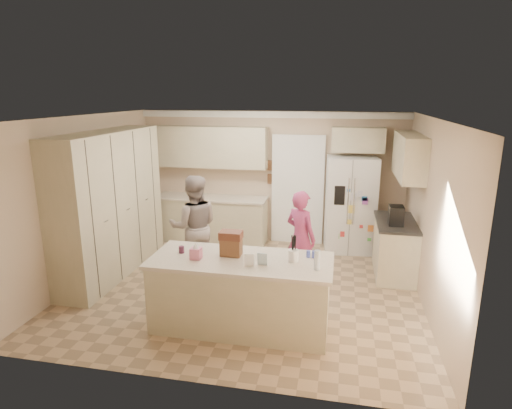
% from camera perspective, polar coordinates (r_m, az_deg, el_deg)
% --- Properties ---
extents(floor, '(5.20, 4.60, 0.02)m').
position_cam_1_polar(floor, '(6.77, -1.44, -11.07)').
color(floor, tan).
rests_on(floor, ground).
extents(ceiling, '(5.20, 4.60, 0.02)m').
position_cam_1_polar(ceiling, '(6.11, -1.60, 11.65)').
color(ceiling, white).
rests_on(ceiling, wall_back).
extents(wall_back, '(5.20, 0.02, 2.60)m').
position_cam_1_polar(wall_back, '(8.53, 1.95, 3.63)').
color(wall_back, '#CBB194').
rests_on(wall_back, ground).
extents(wall_front, '(5.20, 0.02, 2.60)m').
position_cam_1_polar(wall_front, '(4.21, -8.62, -8.27)').
color(wall_front, '#CBB194').
rests_on(wall_front, ground).
extents(wall_left, '(0.02, 4.60, 2.60)m').
position_cam_1_polar(wall_left, '(7.34, -21.80, 0.76)').
color(wall_left, '#CBB194').
rests_on(wall_left, ground).
extents(wall_right, '(0.02, 4.60, 2.60)m').
position_cam_1_polar(wall_right, '(6.29, 22.36, -1.50)').
color(wall_right, '#CBB194').
rests_on(wall_right, ground).
extents(crown_back, '(5.20, 0.08, 0.12)m').
position_cam_1_polar(crown_back, '(8.33, 1.97, 11.90)').
color(crown_back, white).
rests_on(crown_back, wall_back).
extents(pantry_bank, '(0.60, 2.60, 2.35)m').
position_cam_1_polar(pantry_bank, '(7.37, -18.85, 0.08)').
color(pantry_bank, beige).
rests_on(pantry_bank, floor).
extents(back_base_cab, '(2.20, 0.60, 0.88)m').
position_cam_1_polar(back_base_cab, '(8.70, -5.93, -2.06)').
color(back_base_cab, beige).
rests_on(back_base_cab, floor).
extents(back_countertop, '(2.24, 0.63, 0.04)m').
position_cam_1_polar(back_countertop, '(8.57, -6.03, 0.87)').
color(back_countertop, beige).
rests_on(back_countertop, back_base_cab).
extents(back_upper_cab, '(2.20, 0.35, 0.80)m').
position_cam_1_polar(back_upper_cab, '(8.52, -5.94, 7.63)').
color(back_upper_cab, beige).
rests_on(back_upper_cab, wall_back).
extents(doorway_opening, '(0.90, 0.06, 2.10)m').
position_cam_1_polar(doorway_opening, '(8.48, 5.58, 1.77)').
color(doorway_opening, black).
rests_on(doorway_opening, floor).
extents(doorway_casing, '(1.02, 0.03, 2.22)m').
position_cam_1_polar(doorway_casing, '(8.44, 5.55, 1.72)').
color(doorway_casing, white).
rests_on(doorway_casing, floor).
extents(wall_frame_upper, '(0.15, 0.02, 0.20)m').
position_cam_1_polar(wall_frame_upper, '(8.44, 2.06, 5.24)').
color(wall_frame_upper, brown).
rests_on(wall_frame_upper, wall_back).
extents(wall_frame_lower, '(0.15, 0.02, 0.20)m').
position_cam_1_polar(wall_frame_lower, '(8.49, 2.04, 3.44)').
color(wall_frame_lower, brown).
rests_on(wall_frame_lower, wall_back).
extents(refrigerator, '(0.96, 0.78, 1.80)m').
position_cam_1_polar(refrigerator, '(8.23, 12.44, 0.02)').
color(refrigerator, white).
rests_on(refrigerator, floor).
extents(fridge_seam, '(0.02, 0.02, 1.78)m').
position_cam_1_polar(fridge_seam, '(7.88, 12.47, -0.62)').
color(fridge_seam, gray).
rests_on(fridge_seam, refrigerator).
extents(fridge_dispenser, '(0.22, 0.03, 0.35)m').
position_cam_1_polar(fridge_dispenser, '(7.81, 10.96, 1.21)').
color(fridge_dispenser, black).
rests_on(fridge_dispenser, refrigerator).
extents(fridge_handle_l, '(0.02, 0.02, 0.85)m').
position_cam_1_polar(fridge_handle_l, '(7.83, 12.16, 0.43)').
color(fridge_handle_l, silver).
rests_on(fridge_handle_l, refrigerator).
extents(fridge_handle_r, '(0.02, 0.02, 0.85)m').
position_cam_1_polar(fridge_handle_r, '(7.83, 12.89, 0.39)').
color(fridge_handle_r, silver).
rests_on(fridge_handle_r, refrigerator).
extents(over_fridge_cab, '(0.95, 0.35, 0.45)m').
position_cam_1_polar(over_fridge_cab, '(8.12, 13.47, 8.39)').
color(over_fridge_cab, beige).
rests_on(over_fridge_cab, wall_back).
extents(right_base_cab, '(0.60, 1.20, 0.88)m').
position_cam_1_polar(right_base_cab, '(7.44, 17.99, -5.66)').
color(right_base_cab, beige).
rests_on(right_base_cab, floor).
extents(right_countertop, '(0.63, 1.24, 0.04)m').
position_cam_1_polar(right_countertop, '(7.29, 18.19, -2.26)').
color(right_countertop, '#2D2B28').
rests_on(right_countertop, right_base_cab).
extents(right_upper_cab, '(0.35, 1.50, 0.70)m').
position_cam_1_polar(right_upper_cab, '(7.29, 19.73, 6.08)').
color(right_upper_cab, beige).
rests_on(right_upper_cab, wall_right).
extents(coffee_maker, '(0.22, 0.28, 0.30)m').
position_cam_1_polar(coffee_maker, '(7.05, 18.15, -1.38)').
color(coffee_maker, black).
rests_on(coffee_maker, right_countertop).
extents(island_base, '(2.20, 0.90, 0.88)m').
position_cam_1_polar(island_base, '(5.57, -1.99, -11.89)').
color(island_base, beige).
rests_on(island_base, floor).
extents(island_top, '(2.28, 0.96, 0.05)m').
position_cam_1_polar(island_top, '(5.38, -2.03, -7.51)').
color(island_top, beige).
rests_on(island_top, island_base).
extents(utensil_crock, '(0.13, 0.13, 0.15)m').
position_cam_1_polar(utensil_crock, '(5.29, 5.00, -6.80)').
color(utensil_crock, white).
rests_on(utensil_crock, island_top).
extents(tissue_box, '(0.13, 0.13, 0.14)m').
position_cam_1_polar(tissue_box, '(5.41, -8.01, -6.46)').
color(tissue_box, '#D57094').
rests_on(tissue_box, island_top).
extents(tissue_plume, '(0.08, 0.08, 0.08)m').
position_cam_1_polar(tissue_plume, '(5.37, -8.05, -5.37)').
color(tissue_plume, white).
rests_on(tissue_plume, tissue_box).
extents(dollhouse_body, '(0.26, 0.18, 0.22)m').
position_cam_1_polar(dollhouse_body, '(5.46, -3.34, -5.68)').
color(dollhouse_body, brown).
rests_on(dollhouse_body, island_top).
extents(dollhouse_roof, '(0.28, 0.20, 0.10)m').
position_cam_1_polar(dollhouse_roof, '(5.41, -3.37, -4.09)').
color(dollhouse_roof, '#592D1E').
rests_on(dollhouse_roof, dollhouse_body).
extents(jam_jar, '(0.07, 0.07, 0.09)m').
position_cam_1_polar(jam_jar, '(5.63, -9.91, -5.94)').
color(jam_jar, '#59263F').
rests_on(jam_jar, island_top).
extents(greeting_card_a, '(0.12, 0.06, 0.16)m').
position_cam_1_polar(greeting_card_a, '(5.13, -0.92, -7.37)').
color(greeting_card_a, white).
rests_on(greeting_card_a, island_top).
extents(greeting_card_b, '(0.12, 0.05, 0.16)m').
position_cam_1_polar(greeting_card_b, '(5.15, 0.84, -7.29)').
color(greeting_card_b, silver).
rests_on(greeting_card_b, island_top).
extents(water_bottle, '(0.07, 0.07, 0.24)m').
position_cam_1_polar(water_bottle, '(5.06, 8.15, -7.35)').
color(water_bottle, silver).
rests_on(water_bottle, island_top).
extents(shaker_salt, '(0.05, 0.05, 0.09)m').
position_cam_1_polar(shaker_salt, '(5.44, 6.99, -6.56)').
color(shaker_salt, '#4150B9').
rests_on(shaker_salt, island_top).
extents(shaker_pepper, '(0.05, 0.05, 0.09)m').
position_cam_1_polar(shaker_pepper, '(5.44, 7.73, -6.60)').
color(shaker_pepper, '#4150B9').
rests_on(shaker_pepper, island_top).
extents(teen_boy, '(0.98, 0.87, 1.68)m').
position_cam_1_polar(teen_boy, '(6.99, -8.24, -2.91)').
color(teen_boy, gray).
rests_on(teen_boy, floor).
extents(teen_girl, '(0.65, 0.60, 1.49)m').
position_cam_1_polar(teen_girl, '(6.72, 5.97, -4.39)').
color(teen_girl, '#C73859').
rests_on(teen_girl, floor).
extents(fridge_magnets, '(0.76, 0.02, 1.44)m').
position_cam_1_polar(fridge_magnets, '(7.88, 12.47, -0.63)').
color(fridge_magnets, tan).
rests_on(fridge_magnets, refrigerator).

